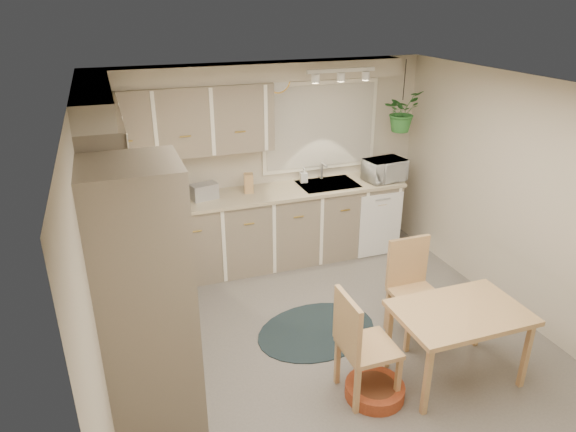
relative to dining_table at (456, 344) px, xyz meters
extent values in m
plane|color=slate|center=(-0.79, 0.74, -0.34)|extent=(4.20, 4.20, 0.00)
plane|color=silver|center=(-0.79, 0.74, 2.06)|extent=(4.20, 4.20, 0.00)
cube|color=#C0B59F|center=(-0.79, 2.84, 0.86)|extent=(4.00, 0.04, 2.40)
cube|color=#C0B59F|center=(-0.79, -1.36, 0.86)|extent=(4.00, 0.04, 2.40)
cube|color=#C0B59F|center=(-2.79, 0.74, 0.86)|extent=(0.04, 4.20, 2.40)
cube|color=#C0B59F|center=(1.21, 0.74, 0.86)|extent=(0.04, 4.20, 2.40)
cube|color=gray|center=(-2.49, 1.62, 0.11)|extent=(0.60, 1.85, 0.90)
cube|color=gray|center=(-0.99, 2.54, 0.11)|extent=(3.60, 0.60, 0.90)
cube|color=#C4B88F|center=(-2.48, 1.62, 0.58)|extent=(0.64, 1.89, 0.04)
cube|color=#C4B88F|center=(-0.99, 2.53, 0.58)|extent=(3.64, 0.64, 0.04)
cube|color=gray|center=(-2.46, 0.37, 0.71)|extent=(0.65, 0.65, 2.10)
cube|color=white|center=(-2.14, 0.37, 0.71)|extent=(0.02, 0.56, 0.58)
cube|color=gray|center=(-2.61, 1.74, 1.49)|extent=(0.35, 2.00, 0.75)
cube|color=gray|center=(-1.79, 2.67, 1.49)|extent=(2.00, 0.35, 0.75)
cube|color=#C0B59F|center=(-2.64, 1.74, 1.96)|extent=(0.30, 2.00, 0.20)
cube|color=#C0B59F|center=(-0.99, 2.69, 1.96)|extent=(3.60, 0.30, 0.20)
cube|color=white|center=(-2.47, 1.04, 0.61)|extent=(0.52, 0.58, 0.02)
cube|color=white|center=(-2.49, 1.04, 1.06)|extent=(0.40, 0.60, 0.14)
cube|color=silver|center=(-0.09, 2.81, 1.26)|extent=(1.40, 0.02, 1.00)
cube|color=white|center=(-0.09, 2.82, 1.26)|extent=(1.50, 0.02, 1.10)
cube|color=#AAACB1|center=(-0.09, 2.54, 0.56)|extent=(0.70, 0.48, 0.10)
cube|color=white|center=(0.51, 2.23, 0.09)|extent=(0.58, 0.02, 0.83)
cube|color=white|center=(-0.09, 2.29, 1.99)|extent=(0.80, 0.04, 0.04)
cylinder|color=gold|center=(-0.64, 2.81, 1.84)|extent=(0.30, 0.03, 0.30)
cube|color=tan|center=(0.00, 0.00, 0.00)|extent=(1.08, 0.73, 0.68)
cube|color=tan|center=(-0.80, 0.08, 0.14)|extent=(0.45, 0.45, 0.96)
cube|color=tan|center=(0.00, 0.62, 0.15)|extent=(0.46, 0.46, 0.97)
ellipsoid|color=black|center=(-0.86, 1.00, -0.33)|extent=(1.37, 1.12, 0.01)
cylinder|color=#A74321|center=(-0.75, 0.01, -0.28)|extent=(0.55, 0.55, 0.11)
imported|color=white|center=(0.64, 2.44, 0.77)|extent=(0.52, 0.34, 0.33)
imported|color=white|center=(-0.35, 2.69, 0.65)|extent=(0.11, 0.20, 0.09)
imported|color=#2C6F2C|center=(0.81, 2.44, 1.40)|extent=(0.60, 0.62, 0.38)
cube|color=black|center=(-2.01, 2.54, 0.76)|extent=(0.21, 0.24, 0.31)
cube|color=#AAACB1|center=(-1.61, 2.56, 0.69)|extent=(0.33, 0.23, 0.18)
cube|color=tan|center=(-1.08, 2.59, 0.72)|extent=(0.12, 0.12, 0.23)
camera|label=1|loc=(-2.56, -2.90, 2.72)|focal=32.00mm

